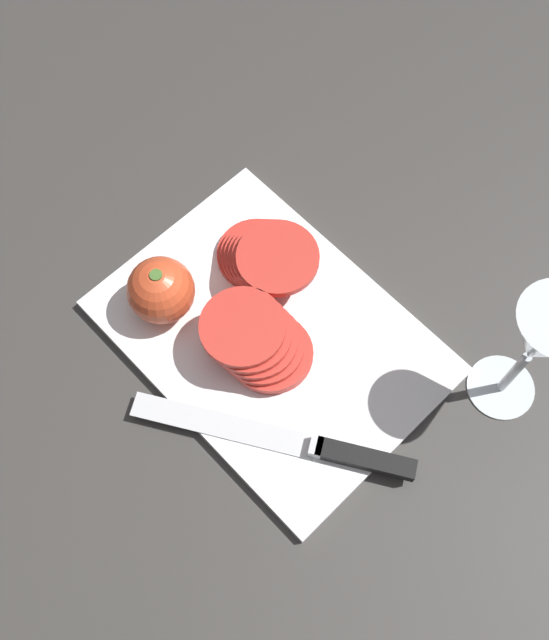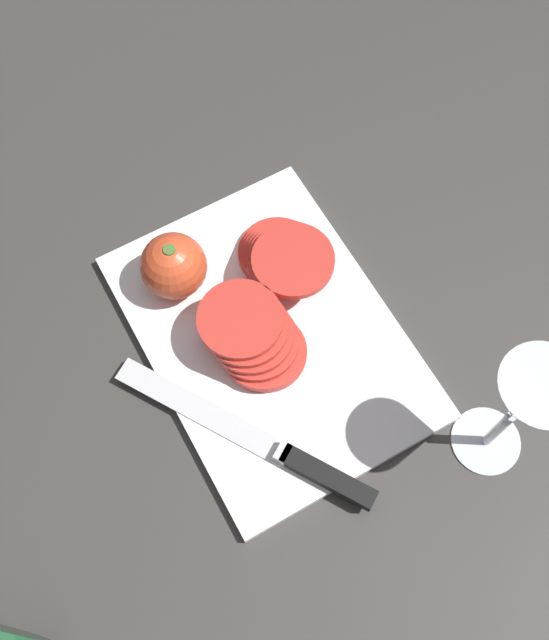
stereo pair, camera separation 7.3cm
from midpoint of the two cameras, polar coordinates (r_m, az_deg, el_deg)
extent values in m
plane|color=#383533|center=(0.76, -2.14, -2.61)|extent=(3.00, 3.00, 0.00)
cube|color=white|center=(0.76, -2.72, -1.39)|extent=(0.33, 0.24, 0.01)
cylinder|color=silver|center=(0.77, 14.32, -5.30)|extent=(0.07, 0.07, 0.00)
cylinder|color=silver|center=(0.73, 15.10, -4.22)|extent=(0.01, 0.01, 0.08)
cone|color=silver|center=(0.65, 16.88, -1.75)|extent=(0.07, 0.07, 0.09)
cone|color=#DBCC84|center=(0.68, 16.24, -2.64)|extent=(0.02, 0.02, 0.03)
sphere|color=#DB4C28|center=(0.75, -11.40, 1.91)|extent=(0.07, 0.07, 0.07)
cylinder|color=#47702D|center=(0.73, -11.85, 2.95)|extent=(0.01, 0.01, 0.01)
cube|color=silver|center=(0.73, -6.79, -8.34)|extent=(0.17, 0.12, 0.00)
cube|color=silver|center=(0.71, 0.23, -9.99)|extent=(0.02, 0.02, 0.01)
cube|color=black|center=(0.71, 4.01, -10.87)|extent=(0.09, 0.07, 0.01)
cylinder|color=red|center=(0.74, -2.80, -3.11)|extent=(0.08, 0.08, 0.01)
cylinder|color=red|center=(0.74, -3.30, -2.68)|extent=(0.08, 0.08, 0.01)
cylinder|color=red|center=(0.73, -3.81, -2.24)|extent=(0.08, 0.08, 0.01)
cylinder|color=red|center=(0.73, -4.33, -1.79)|extent=(0.08, 0.08, 0.01)
cylinder|color=red|center=(0.72, -4.85, -1.34)|extent=(0.08, 0.08, 0.01)
cylinder|color=red|center=(0.71, -5.39, -0.88)|extent=(0.08, 0.08, 0.01)
cylinder|color=red|center=(0.79, -4.02, 4.70)|extent=(0.08, 0.08, 0.01)
cylinder|color=red|center=(0.78, -3.75, 4.65)|extent=(0.08, 0.08, 0.01)
cylinder|color=red|center=(0.77, -3.46, 4.61)|extent=(0.08, 0.08, 0.01)
cylinder|color=red|center=(0.76, -3.17, 4.56)|extent=(0.08, 0.08, 0.01)
cylinder|color=red|center=(0.75, -2.87, 4.51)|extent=(0.08, 0.08, 0.01)
cylinder|color=red|center=(0.74, -2.56, 4.46)|extent=(0.08, 0.08, 0.01)
camera|label=1|loc=(0.04, -92.88, -6.63)|focal=42.00mm
camera|label=2|loc=(0.04, 87.12, 6.63)|focal=42.00mm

